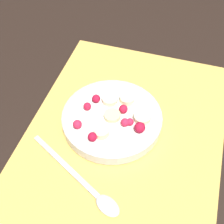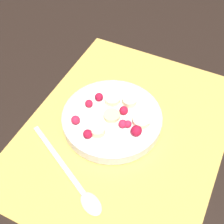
{
  "view_description": "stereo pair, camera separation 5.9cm",
  "coord_description": "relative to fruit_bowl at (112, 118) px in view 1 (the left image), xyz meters",
  "views": [
    {
      "loc": [
        -0.36,
        -0.08,
        0.49
      ],
      "look_at": [
        0.01,
        0.03,
        0.04
      ],
      "focal_mm": 50.0,
      "sensor_mm": 36.0,
      "label": 1
    },
    {
      "loc": [
        -0.33,
        -0.14,
        0.49
      ],
      "look_at": [
        0.01,
        0.03,
        0.04
      ],
      "focal_mm": 50.0,
      "sensor_mm": 36.0,
      "label": 2
    }
  ],
  "objects": [
    {
      "name": "placemat",
      "position": [
        -0.01,
        -0.03,
        -0.02
      ],
      "size": [
        0.48,
        0.37,
        0.01
      ],
      "color": "#E0B251",
      "rests_on": "ground_plane"
    },
    {
      "name": "spoon",
      "position": [
        -0.15,
        -0.01,
        -0.01
      ],
      "size": [
        0.12,
        0.2,
        0.01
      ],
      "rotation": [
        0.0,
        0.0,
        4.23
      ],
      "color": "silver",
      "rests_on": "placemat"
    },
    {
      "name": "ground_plane",
      "position": [
        -0.01,
        -0.03,
        -0.02
      ],
      "size": [
        3.0,
        3.0,
        0.0
      ],
      "primitive_type": "plane",
      "color": "black"
    },
    {
      "name": "fruit_bowl",
      "position": [
        0.0,
        0.0,
        0.0
      ],
      "size": [
        0.19,
        0.19,
        0.05
      ],
      "color": "silver",
      "rests_on": "placemat"
    }
  ]
}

